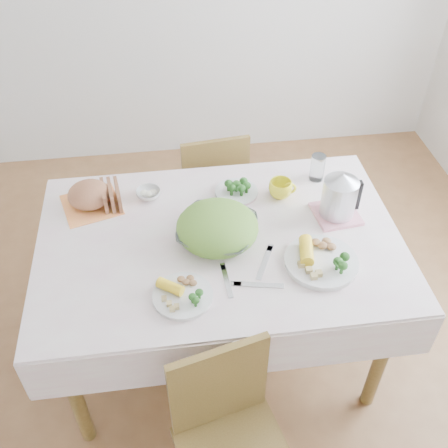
{
  "coord_description": "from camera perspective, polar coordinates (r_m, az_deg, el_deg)",
  "views": [
    {
      "loc": [
        -0.19,
        -1.55,
        2.26
      ],
      "look_at": [
        0.02,
        0.02,
        0.82
      ],
      "focal_mm": 42.0,
      "sensor_mm": 36.0,
      "label": 1
    }
  ],
  "objects": [
    {
      "name": "chair_far",
      "position": [
        2.97,
        -1.62,
        5.0
      ],
      "size": [
        0.41,
        0.41,
        0.82
      ],
      "primitive_type": "cube",
      "rotation": [
        0.0,
        0.0,
        3.25
      ],
      "color": "brown",
      "rests_on": "floor"
    },
    {
      "name": "knife",
      "position": [
        1.99,
        3.79,
        -6.63
      ],
      "size": [
        0.19,
        0.06,
        0.0
      ],
      "primitive_type": "cube",
      "rotation": [
        0.0,
        0.0,
        1.37
      ],
      "color": "silver",
      "rests_on": "tablecloth"
    },
    {
      "name": "salad_bowl",
      "position": [
        2.14,
        -0.73,
        -0.88
      ],
      "size": [
        0.42,
        0.42,
        0.08
      ],
      "primitive_type": "imported",
      "rotation": [
        0.0,
        0.0,
        -0.42
      ],
      "color": "white",
      "rests_on": "tablecloth"
    },
    {
      "name": "fruit_bowl",
      "position": [
        2.38,
        -8.23,
        3.29
      ],
      "size": [
        0.12,
        0.12,
        0.03
      ],
      "primitive_type": "imported",
      "rotation": [
        0.0,
        0.0,
        0.11
      ],
      "color": "white",
      "rests_on": "tablecloth"
    },
    {
      "name": "fork_right",
      "position": [
        2.07,
        4.44,
        -4.19
      ],
      "size": [
        0.1,
        0.18,
        0.0
      ],
      "primitive_type": "cube",
      "rotation": [
        0.0,
        0.0,
        -0.45
      ],
      "color": "silver",
      "rests_on": "tablecloth"
    },
    {
      "name": "tablecloth",
      "position": [
        2.17,
        -0.45,
        -1.65
      ],
      "size": [
        1.5,
        1.0,
        0.01
      ],
      "primitive_type": "cube",
      "color": "white",
      "rests_on": "dining_table"
    },
    {
      "name": "glass_tumbler",
      "position": [
        2.47,
        10.14,
        6.08
      ],
      "size": [
        0.08,
        0.08,
        0.13
      ],
      "primitive_type": "cylinder",
      "rotation": [
        0.0,
        0.0,
        0.21
      ],
      "color": "white",
      "rests_on": "tablecloth"
    },
    {
      "name": "bread_loaf",
      "position": [
        2.36,
        -14.45,
        3.07
      ],
      "size": [
        0.21,
        0.2,
        0.11
      ],
      "primitive_type": "ellipsoid",
      "rotation": [
        0.0,
        0.0,
        0.13
      ],
      "color": "brown",
      "rests_on": "napkin"
    },
    {
      "name": "fork_left",
      "position": [
        2.0,
        0.31,
        -6.22
      ],
      "size": [
        0.03,
        0.17,
        0.0
      ],
      "primitive_type": "cube",
      "rotation": [
        0.0,
        0.0,
        0.05
      ],
      "color": "silver",
      "rests_on": "tablecloth"
    },
    {
      "name": "yellow_mug",
      "position": [
        2.36,
        6.16,
        3.81
      ],
      "size": [
        0.12,
        0.12,
        0.08
      ],
      "primitive_type": "imported",
      "rotation": [
        0.0,
        0.0,
        -0.19
      ],
      "color": "yellow",
      "rests_on": "tablecloth"
    },
    {
      "name": "napkin",
      "position": [
        2.39,
        -14.22,
        2.04
      ],
      "size": [
        0.3,
        0.3,
        0.0
      ],
      "primitive_type": "cube",
      "rotation": [
        0.0,
        0.0,
        0.28
      ],
      "color": "#FD9449",
      "rests_on": "tablecloth"
    },
    {
      "name": "dinner_plate_left",
      "position": [
        1.95,
        -4.51,
        -7.8
      ],
      "size": [
        0.31,
        0.31,
        0.02
      ],
      "primitive_type": "cylinder",
      "rotation": [
        0.0,
        0.0,
        0.6
      ],
      "color": "white",
      "rests_on": "tablecloth"
    },
    {
      "name": "floor",
      "position": [
        2.75,
        -0.37,
        -13.06
      ],
      "size": [
        3.6,
        3.6,
        0.0
      ],
      "primitive_type": "plane",
      "color": "brown",
      "rests_on": "ground"
    },
    {
      "name": "pink_tray",
      "position": [
        2.32,
        12.08,
        1.1
      ],
      "size": [
        0.2,
        0.2,
        0.01
      ],
      "primitive_type": "cube",
      "rotation": [
        0.0,
        0.0,
        0.11
      ],
      "color": "pink",
      "rests_on": "tablecloth"
    },
    {
      "name": "dinner_plate_right",
      "position": [
        2.09,
        10.52,
        -4.1
      ],
      "size": [
        0.4,
        0.4,
        0.02
      ],
      "primitive_type": "cylinder",
      "rotation": [
        0.0,
        0.0,
        -0.54
      ],
      "color": "white",
      "rests_on": "tablecloth"
    },
    {
      "name": "electric_kettle",
      "position": [
        2.25,
        12.49,
        3.27
      ],
      "size": [
        0.19,
        0.19,
        0.21
      ],
      "primitive_type": "cylinder",
      "rotation": [
        0.0,
        0.0,
        -0.39
      ],
      "color": "#B2B5BA",
      "rests_on": "pink_tray"
    },
    {
      "name": "dining_table",
      "position": [
        2.45,
        -0.4,
        -8.07
      ],
      "size": [
        1.4,
        0.9,
        0.75
      ],
      "primitive_type": "cube",
      "color": "brown",
      "rests_on": "floor"
    },
    {
      "name": "broccoli_plate",
      "position": [
        2.38,
        1.35,
        3.5
      ],
      "size": [
        0.26,
        0.26,
        0.02
      ],
      "primitive_type": "cylinder",
      "rotation": [
        0.0,
        0.0,
        -0.38
      ],
      "color": "beige",
      "rests_on": "tablecloth"
    }
  ]
}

